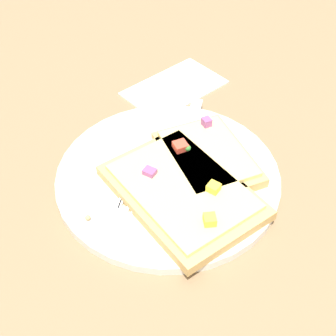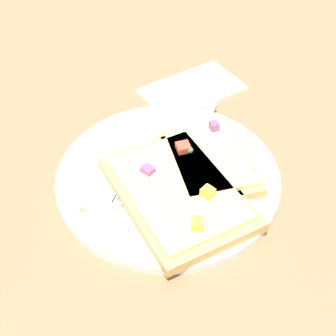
# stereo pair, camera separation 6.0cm
# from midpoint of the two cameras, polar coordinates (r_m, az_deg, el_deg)

# --- Properties ---
(ground_plane) EXTENTS (4.00, 4.00, 0.00)m
(ground_plane) POSITION_cam_midpoint_polar(r_m,az_deg,el_deg) (0.62, -2.79, -1.58)
(ground_plane) COLOR #7F6647
(plate) EXTENTS (0.29, 0.29, 0.01)m
(plate) POSITION_cam_midpoint_polar(r_m,az_deg,el_deg) (0.61, -2.81, -1.20)
(plate) COLOR silver
(plate) RESTS_ON ground
(fork) EXTENTS (0.19, 0.15, 0.01)m
(fork) POSITION_cam_midpoint_polar(r_m,az_deg,el_deg) (0.63, -5.74, 1.24)
(fork) COLOR silver
(fork) RESTS_ON plate
(knife) EXTENTS (0.17, 0.13, 0.01)m
(knife) POSITION_cam_midpoint_polar(r_m,az_deg,el_deg) (0.66, -0.13, 3.86)
(knife) COLOR silver
(knife) RESTS_ON plate
(pizza_slice_main) EXTENTS (0.15, 0.20, 0.03)m
(pizza_slice_main) POSITION_cam_midpoint_polar(r_m,az_deg,el_deg) (0.58, -1.21, -2.89)
(pizza_slice_main) COLOR tan
(pizza_slice_main) RESTS_ON plate
(pizza_slice_corner) EXTENTS (0.14, 0.17, 0.03)m
(pizza_slice_corner) POSITION_cam_midpoint_polar(r_m,az_deg,el_deg) (0.62, 2.04, 1.21)
(pizza_slice_corner) COLOR tan
(pizza_slice_corner) RESTS_ON plate
(crumb_scatter) EXTENTS (0.15, 0.03, 0.01)m
(crumb_scatter) POSITION_cam_midpoint_polar(r_m,az_deg,el_deg) (0.60, -2.71, -1.40)
(crumb_scatter) COLOR tan
(crumb_scatter) RESTS_ON plate
(napkin) EXTENTS (0.16, 0.09, 0.01)m
(napkin) POSITION_cam_midpoint_polar(r_m,az_deg,el_deg) (0.77, -1.46, 9.75)
(napkin) COLOR white
(napkin) RESTS_ON ground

